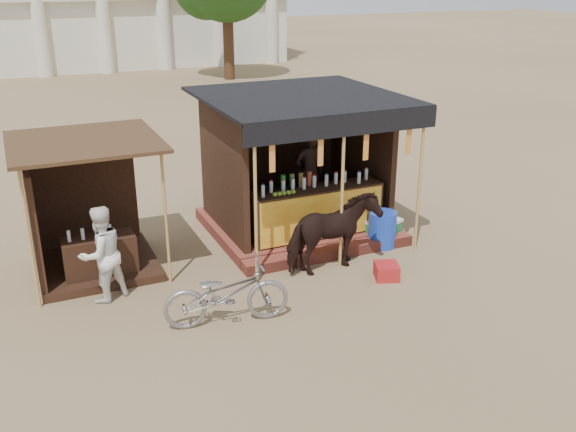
# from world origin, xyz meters

# --- Properties ---
(ground) EXTENTS (120.00, 120.00, 0.00)m
(ground) POSITION_xyz_m (0.00, 0.00, 0.00)
(ground) COLOR #846B4C
(ground) RESTS_ON ground
(main_stall) EXTENTS (3.60, 3.61, 2.78)m
(main_stall) POSITION_xyz_m (1.02, 3.36, 1.03)
(main_stall) COLOR brown
(main_stall) RESTS_ON ground
(secondary_stall) EXTENTS (2.40, 2.40, 2.38)m
(secondary_stall) POSITION_xyz_m (-3.17, 3.24, 0.85)
(secondary_stall) COLOR #331D12
(secondary_stall) RESTS_ON ground
(cow) EXTENTS (1.74, 0.98, 1.40)m
(cow) POSITION_xyz_m (0.77, 1.43, 0.70)
(cow) COLOR black
(cow) RESTS_ON ground
(motorbike) EXTENTS (1.96, 0.96, 0.99)m
(motorbike) POSITION_xyz_m (-1.50, 0.48, 0.49)
(motorbike) COLOR gray
(motorbike) RESTS_ON ground
(bystander) EXTENTS (0.95, 0.86, 1.59)m
(bystander) POSITION_xyz_m (-3.05, 2.00, 0.79)
(bystander) COLOR white
(bystander) RESTS_ON ground
(blue_barrel) EXTENTS (0.71, 0.71, 0.69)m
(blue_barrel) POSITION_xyz_m (2.15, 2.00, 0.35)
(blue_barrel) COLOR #193EBF
(blue_barrel) RESTS_ON ground
(red_crate) EXTENTS (0.51, 0.52, 0.27)m
(red_crate) POSITION_xyz_m (1.50, 0.78, 0.13)
(red_crate) COLOR #A21B1C
(red_crate) RESTS_ON ground
(cooler) EXTENTS (0.75, 0.63, 0.46)m
(cooler) POSITION_xyz_m (2.29, 2.16, 0.23)
(cooler) COLOR #186F38
(cooler) RESTS_ON ground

